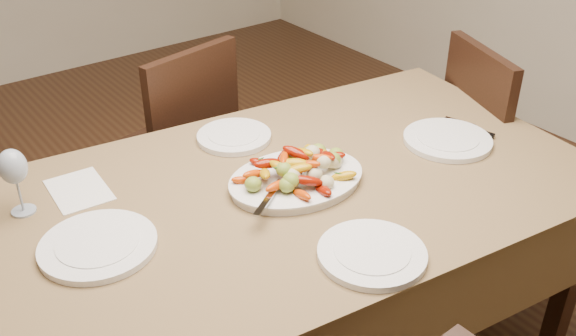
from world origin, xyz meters
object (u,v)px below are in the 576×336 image
(dining_table, at_px, (288,286))
(plate_far, at_px, (234,137))
(plate_near, at_px, (372,254))
(chair_far, at_px, (168,151))
(plate_right, at_px, (447,140))
(serving_platter, at_px, (296,181))
(chair_right, at_px, (508,157))
(wine_glass, at_px, (16,180))
(plate_left, at_px, (98,246))

(dining_table, bearing_deg, plate_far, 84.39)
(dining_table, height_order, plate_near, plate_near)
(chair_far, distance_m, plate_right, 1.14)
(dining_table, relative_size, serving_platter, 4.62)
(plate_far, relative_size, plate_near, 0.90)
(chair_right, bearing_deg, chair_far, 71.51)
(wine_glass, bearing_deg, plate_left, -70.63)
(chair_far, height_order, wine_glass, wine_glass)
(plate_near, bearing_deg, plate_left, 139.94)
(serving_platter, xyz_separation_m, plate_left, (-0.58, 0.06, -0.00))
(plate_left, relative_size, wine_glass, 1.44)
(chair_right, height_order, wine_glass, wine_glass)
(plate_left, bearing_deg, chair_far, 53.68)
(plate_right, distance_m, wine_glass, 1.30)
(serving_platter, bearing_deg, chair_far, 89.09)
(dining_table, distance_m, chair_far, 0.87)
(plate_left, height_order, wine_glass, wine_glass)
(plate_near, bearing_deg, chair_right, 18.19)
(chair_right, distance_m, plate_right, 0.61)
(chair_right, bearing_deg, plate_far, 92.98)
(chair_far, distance_m, chair_right, 1.38)
(chair_right, height_order, plate_right, chair_right)
(plate_near, bearing_deg, serving_platter, 81.46)
(wine_glass, bearing_deg, chair_far, 37.56)
(plate_left, distance_m, wine_glass, 0.31)
(plate_near, relative_size, wine_glass, 1.32)
(plate_left, distance_m, plate_near, 0.68)
(dining_table, xyz_separation_m, plate_far, (0.03, 0.34, 0.39))
(serving_platter, height_order, plate_left, serving_platter)
(serving_platter, relative_size, plate_left, 1.35)
(dining_table, relative_size, chair_right, 1.94)
(chair_right, relative_size, serving_platter, 2.39)
(serving_platter, height_order, plate_near, serving_platter)
(plate_left, bearing_deg, chair_right, -2.30)
(chair_right, relative_size, wine_glass, 4.64)
(chair_far, height_order, plate_left, chair_far)
(dining_table, height_order, plate_far, plate_far)
(plate_right, distance_m, plate_near, 0.67)
(dining_table, bearing_deg, serving_platter, -16.26)
(plate_near, bearing_deg, plate_far, 84.87)
(plate_far, bearing_deg, plate_right, -39.09)
(plate_right, height_order, wine_glass, wine_glass)
(chair_far, distance_m, plate_far, 0.60)
(serving_platter, distance_m, plate_far, 0.34)
(serving_platter, relative_size, plate_right, 1.40)
(dining_table, distance_m, serving_platter, 0.39)
(chair_right, xyz_separation_m, serving_platter, (-1.08, 0.00, 0.30))
(chair_far, xyz_separation_m, plate_right, (0.53, -0.97, 0.29))
(plate_right, relative_size, plate_far, 1.17)
(serving_platter, distance_m, wine_glass, 0.76)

